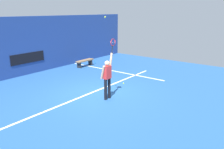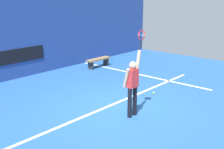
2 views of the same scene
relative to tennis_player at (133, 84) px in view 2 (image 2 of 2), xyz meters
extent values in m
plane|color=#23518C|center=(0.24, 0.66, -1.01)|extent=(18.00, 18.00, 0.00)
cube|color=navy|center=(0.24, 6.33, 0.68)|extent=(18.00, 0.20, 3.39)
cube|color=black|center=(0.24, 6.21, -0.01)|extent=(2.20, 0.03, 0.60)
cube|color=white|center=(0.24, 1.04, -1.00)|extent=(10.00, 0.10, 0.01)
cube|color=white|center=(3.95, 2.66, -1.00)|extent=(0.10, 7.00, 0.01)
cylinder|color=black|center=(-0.12, 0.00, -0.55)|extent=(0.13, 0.13, 0.92)
cylinder|color=black|center=(0.13, 0.00, -0.55)|extent=(0.13, 0.13, 0.92)
cube|color=red|center=(0.00, 0.00, 0.18)|extent=(0.34, 0.20, 0.55)
sphere|color=#D8A884|center=(0.00, 0.00, 0.57)|extent=(0.22, 0.22, 0.22)
cylinder|color=#D8A884|center=(0.25, 0.00, 0.68)|extent=(0.20, 0.09, 0.59)
cylinder|color=#D8A884|center=(-0.20, 0.08, 0.21)|extent=(0.09, 0.23, 0.58)
cylinder|color=black|center=(0.34, 0.00, 1.12)|extent=(0.09, 0.03, 0.30)
torus|color=red|center=(0.39, 0.00, 1.40)|extent=(0.37, 0.02, 0.37)
cylinder|color=silver|center=(0.39, 0.00, 1.40)|extent=(0.26, 0.27, 0.06)
cube|color=olive|center=(3.75, 4.98, -0.60)|extent=(1.40, 0.36, 0.08)
cube|color=#262628|center=(3.20, 4.98, -0.83)|extent=(0.08, 0.32, 0.37)
cube|color=#262628|center=(4.30, 4.98, -0.83)|extent=(0.08, 0.32, 0.37)
cylinder|color=#338CD8|center=(4.78, 4.98, -0.89)|extent=(0.07, 0.07, 0.24)
sphere|color=#CCE033|center=(2.15, 0.64, -0.98)|extent=(0.07, 0.07, 0.07)
camera|label=1|loc=(-7.36, -5.92, 2.72)|focal=37.16mm
camera|label=2|loc=(-6.65, -5.01, 2.59)|focal=47.41mm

